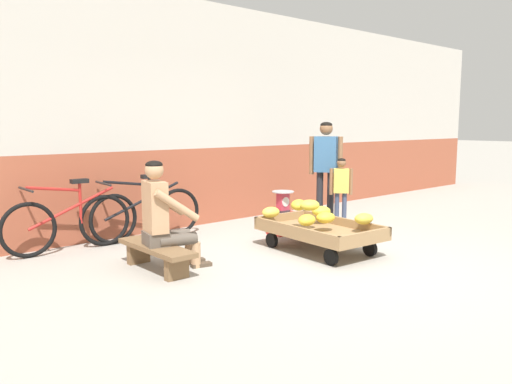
% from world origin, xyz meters
% --- Properties ---
extents(ground_plane, '(80.00, 80.00, 0.00)m').
position_xyz_m(ground_plane, '(0.00, 0.00, 0.00)').
color(ground_plane, '#A39E93').
extents(back_wall, '(16.00, 0.30, 3.26)m').
position_xyz_m(back_wall, '(0.00, 3.17, 1.63)').
color(back_wall, '#A35138').
rests_on(back_wall, ground).
extents(banana_cart, '(0.95, 1.50, 0.36)m').
position_xyz_m(banana_cart, '(0.28, 0.75, 0.24)').
color(banana_cart, '#99754C').
rests_on(banana_cart, ground).
extents(banana_pile, '(0.85, 1.23, 0.27)m').
position_xyz_m(banana_pile, '(0.25, 0.82, 0.46)').
color(banana_pile, gold).
rests_on(banana_pile, banana_cart).
extents(low_bench, '(0.32, 1.10, 0.27)m').
position_xyz_m(low_bench, '(-1.57, 1.35, 0.20)').
color(low_bench, brown).
rests_on(low_bench, ground).
extents(vendor_seated, '(0.72, 0.57, 1.14)m').
position_xyz_m(vendor_seated, '(-1.49, 1.33, 0.57)').
color(vendor_seated, tan).
rests_on(vendor_seated, ground).
extents(plastic_crate, '(0.36, 0.28, 0.30)m').
position_xyz_m(plastic_crate, '(0.66, 1.75, 0.15)').
color(plastic_crate, red).
rests_on(plastic_crate, ground).
extents(weighing_scale, '(0.30, 0.30, 0.29)m').
position_xyz_m(weighing_scale, '(0.66, 1.75, 0.45)').
color(weighing_scale, '#28282D').
rests_on(weighing_scale, plastic_crate).
extents(bicycle_near_left, '(1.66, 0.48, 0.86)m').
position_xyz_m(bicycle_near_left, '(-1.87, 2.74, 0.35)').
color(bicycle_near_left, black).
rests_on(bicycle_near_left, ground).
extents(bicycle_far_left, '(1.66, 0.48, 0.86)m').
position_xyz_m(bicycle_far_left, '(-0.97, 2.68, 0.35)').
color(bicycle_far_left, black).
rests_on(bicycle_far_left, ground).
extents(customer_adult, '(0.34, 0.43, 1.53)m').
position_xyz_m(customer_adult, '(1.54, 1.75, 0.95)').
color(customer_adult, '#232328').
rests_on(customer_adult, ground).
extents(customer_child, '(0.24, 0.25, 1.02)m').
position_xyz_m(customer_child, '(1.47, 1.41, 0.63)').
color(customer_child, '#38425B').
rests_on(customer_child, ground).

